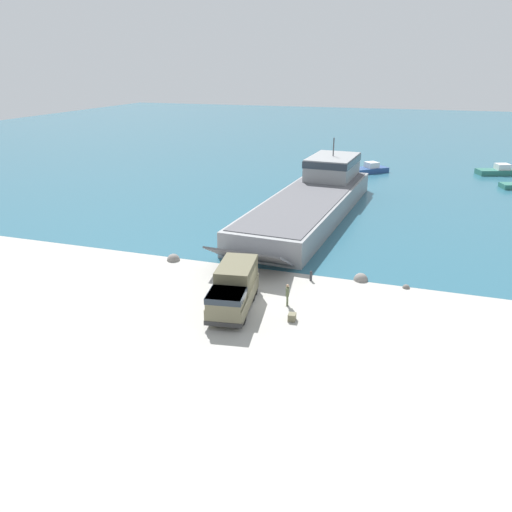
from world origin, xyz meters
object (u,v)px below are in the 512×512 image
Objects in this scene: landing_craft at (314,196)px; moored_boat_a at (369,169)px; moored_boat_b at (499,171)px; mooring_bollard at (311,275)px; soldier_on_ramp at (287,293)px; military_truck at (234,288)px; cargo_crate at (292,317)px.

landing_craft is 26.70m from moored_boat_a.
moored_boat_b is (24.05, 31.30, -1.35)m from landing_craft.
soldier_on_ramp is at bearing -97.62° from mooring_bollard.
military_truck is 4.00m from soldier_on_ramp.
soldier_on_ramp is at bearing 137.79° from moored_boat_a.
military_truck is at bearing -86.68° from landing_craft.
soldier_on_ramp is (3.45, -25.54, -0.93)m from landing_craft.
moored_boat_b is at bearing 56.12° from landing_craft.
soldier_on_ramp is 5.13m from mooring_bollard.
military_truck is at bearing -166.15° from soldier_on_ramp.
moored_boat_a is (3.91, 53.54, -1.02)m from military_truck.
military_truck is 1.13× the size of moored_boat_a.
soldier_on_ramp reaches higher than cargo_crate.
cargo_crate is at bearing 138.77° from moored_boat_a.
moored_boat_b is at bearing 71.55° from cargo_crate.
moored_boat_b is at bearing 59.94° from soldier_on_ramp.
cargo_crate is (4.53, -0.53, -1.32)m from military_truck.
soldier_on_ramp is 2.77× the size of cargo_crate.
moored_boat_b is 62.17m from cargo_crate.
landing_craft reaches higher than cargo_crate.
moored_boat_b is 11.73× the size of cargo_crate.
mooring_bollard is (4.13, -20.48, -1.45)m from landing_craft.
moored_boat_a is at bearing 167.36° from military_truck.
landing_craft reaches higher than moored_boat_a.
soldier_on_ramp is 51.94m from moored_boat_a.
moored_boat_b is (20.59, 56.84, -0.41)m from soldier_on_ramp.
landing_craft is 39.49m from moored_boat_b.
soldier_on_ramp is 0.24× the size of moored_boat_b.
moored_boat_b is at bearing 68.96° from mooring_bollard.
landing_craft is 5.00× the size of military_truck.
mooring_bollard is (0.68, 5.06, -0.52)m from soldier_on_ramp.
landing_craft is 20.94m from mooring_bollard.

